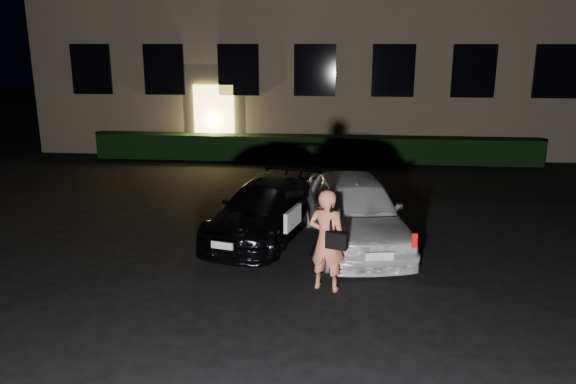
# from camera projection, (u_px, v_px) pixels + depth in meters

# --- Properties ---
(ground) EXTENTS (80.00, 80.00, 0.00)m
(ground) POSITION_uv_depth(u_px,v_px,m) (278.00, 293.00, 9.08)
(ground) COLOR black
(ground) RESTS_ON ground
(hedge) EXTENTS (15.00, 0.70, 0.85)m
(hedge) POSITION_uv_depth(u_px,v_px,m) (313.00, 148.00, 19.06)
(hedge) COLOR black
(hedge) RESTS_ON ground
(sedan) EXTENTS (2.50, 4.17, 1.13)m
(sedan) POSITION_uv_depth(u_px,v_px,m) (266.00, 210.00, 11.62)
(sedan) COLOR black
(sedan) RESTS_ON ground
(hatch) EXTENTS (2.45, 4.42, 1.42)m
(hatch) POSITION_uv_depth(u_px,v_px,m) (354.00, 210.00, 11.10)
(hatch) COLOR white
(hatch) RESTS_ON ground
(man) EXTENTS (0.72, 0.59, 1.70)m
(man) POSITION_uv_depth(u_px,v_px,m) (327.00, 240.00, 9.03)
(man) COLOR #EB795A
(man) RESTS_ON ground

